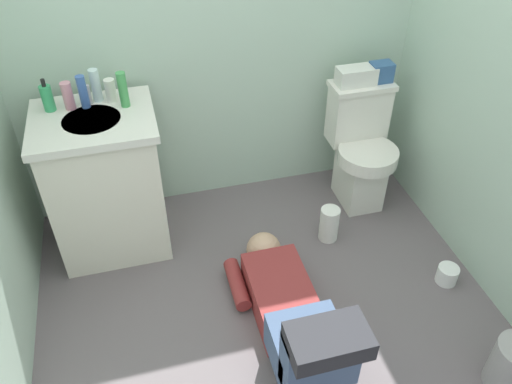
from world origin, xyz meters
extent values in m
cube|color=#665C60|center=(0.00, 0.00, -0.02)|extent=(2.76, 2.99, 0.04)
cube|color=#B0CBB6|center=(0.00, 1.03, 1.20)|extent=(2.42, 0.08, 2.40)
cube|color=white|center=(0.78, 0.66, 0.19)|extent=(0.22, 0.30, 0.38)
cylinder|color=white|center=(0.78, 0.60, 0.38)|extent=(0.35, 0.35, 0.08)
cube|color=white|center=(0.78, 0.79, 0.55)|extent=(0.34, 0.17, 0.34)
cube|color=white|center=(0.78, 0.79, 0.73)|extent=(0.36, 0.19, 0.03)
cube|color=silver|center=(-0.70, 0.68, 0.39)|extent=(0.56, 0.48, 0.78)
cube|color=silver|center=(-0.70, 0.68, 0.80)|extent=(0.60, 0.52, 0.04)
cylinder|color=silver|center=(-0.70, 0.66, 0.79)|extent=(0.28, 0.28, 0.05)
cylinder|color=silver|center=(-0.70, 0.82, 0.87)|extent=(0.02, 0.02, 0.10)
cube|color=maroon|center=(0.07, -0.04, 0.09)|extent=(0.29, 0.52, 0.17)
sphere|color=tan|center=(0.07, 0.29, 0.10)|extent=(0.19, 0.19, 0.19)
cube|color=#3E5173|center=(0.07, -0.40, 0.18)|extent=(0.31, 0.28, 0.20)
cube|color=#3E5173|center=(0.07, -0.54, 0.30)|extent=(0.31, 0.12, 0.32)
cube|color=black|center=(0.07, -0.59, 0.47)|extent=(0.31, 0.19, 0.09)
cylinder|color=maroon|center=(-0.12, 0.12, 0.06)|extent=(0.08, 0.30, 0.08)
cube|color=silver|center=(0.74, 0.79, 0.80)|extent=(0.22, 0.11, 0.10)
cube|color=#33598C|center=(0.89, 0.79, 0.81)|extent=(0.12, 0.09, 0.11)
cylinder|color=#33A161|center=(-0.89, 0.80, 0.89)|extent=(0.06, 0.06, 0.13)
cylinder|color=black|center=(-0.89, 0.80, 0.97)|extent=(0.02, 0.02, 0.04)
cylinder|color=pink|center=(-0.79, 0.79, 0.89)|extent=(0.05, 0.05, 0.14)
cylinder|color=#3D63B1|center=(-0.72, 0.79, 0.90)|extent=(0.04, 0.04, 0.17)
cylinder|color=silver|center=(-0.65, 0.84, 0.90)|extent=(0.05, 0.05, 0.17)
cylinder|color=white|center=(-0.59, 0.82, 0.88)|extent=(0.05, 0.05, 0.11)
cylinder|color=#459E54|center=(-0.53, 0.75, 0.91)|extent=(0.05, 0.05, 0.18)
cylinder|color=white|center=(0.48, 0.38, 0.11)|extent=(0.11, 0.11, 0.21)
cylinder|color=white|center=(0.97, -0.10, 0.05)|extent=(0.11, 0.11, 0.10)
camera|label=1|loc=(-0.49, -1.61, 2.11)|focal=36.19mm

